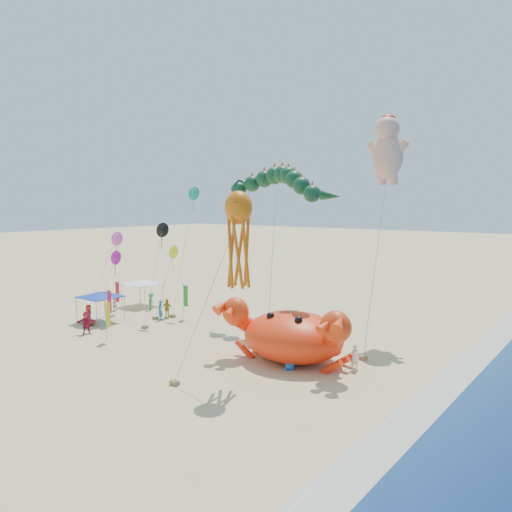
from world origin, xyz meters
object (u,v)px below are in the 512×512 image
(crab_inflatable, at_px, (292,335))
(canopy_white, at_px, (142,282))
(canopy_blue, at_px, (100,294))
(octopus_kite, at_px, (238,232))
(dragon_kite, at_px, (274,188))
(cherub_kite, at_px, (387,148))

(crab_inflatable, bearing_deg, canopy_white, 165.01)
(canopy_blue, relative_size, canopy_white, 0.98)
(octopus_kite, xyz_separation_m, canopy_blue, (-18.65, 3.65, -6.24))
(dragon_kite, height_order, octopus_kite, dragon_kite)
(dragon_kite, bearing_deg, octopus_kite, -65.12)
(cherub_kite, bearing_deg, dragon_kite, -145.00)
(cherub_kite, height_order, octopus_kite, cherub_kite)
(dragon_kite, distance_m, cherub_kite, 9.27)
(crab_inflatable, distance_m, octopus_kite, 8.30)
(crab_inflatable, height_order, dragon_kite, dragon_kite)
(crab_inflatable, height_order, octopus_kite, octopus_kite)
(dragon_kite, height_order, canopy_white, dragon_kite)
(octopus_kite, bearing_deg, dragon_kite, 114.88)
(cherub_kite, distance_m, canopy_blue, 26.95)
(crab_inflatable, distance_m, dragon_kite, 12.48)
(canopy_blue, bearing_deg, cherub_kite, 28.64)
(canopy_blue, xyz_separation_m, canopy_white, (-2.63, 6.82, 0.00))
(canopy_blue, height_order, canopy_white, same)
(dragon_kite, bearing_deg, crab_inflatable, -45.67)
(dragon_kite, height_order, canopy_blue, dragon_kite)
(crab_inflatable, height_order, cherub_kite, cherub_kite)
(crab_inflatable, height_order, canopy_blue, crab_inflatable)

